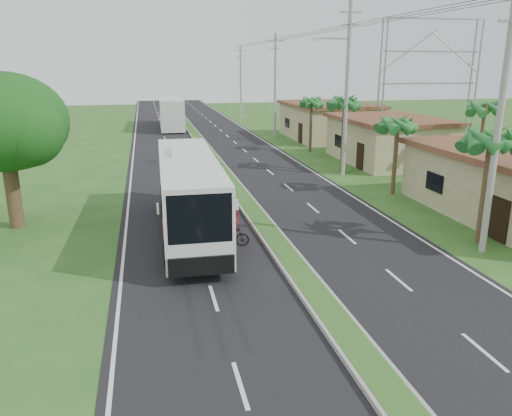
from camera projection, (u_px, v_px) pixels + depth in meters
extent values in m
plane|color=#26541E|center=(310.00, 289.00, 18.02)|extent=(180.00, 180.00, 0.00)
cube|color=black|center=(224.00, 174.00, 36.79)|extent=(14.00, 160.00, 0.02)
cube|color=gray|center=(224.00, 173.00, 36.76)|extent=(1.20, 160.00, 0.17)
cube|color=#26541E|center=(224.00, 172.00, 36.74)|extent=(0.95, 160.00, 0.02)
cube|color=silver|center=(131.00, 179.00, 35.41)|extent=(0.12, 160.00, 0.01)
cube|color=silver|center=(311.00, 170.00, 38.17)|extent=(0.12, 160.00, 0.01)
cube|color=tan|center=(388.00, 142.00, 41.09)|extent=(7.00, 10.00, 3.35)
cube|color=#4C351B|center=(390.00, 119.00, 40.58)|extent=(7.60, 10.60, 0.32)
cube|color=tan|center=(328.00, 122.00, 54.21)|extent=(8.00, 11.00, 3.50)
cube|color=#4C351B|center=(329.00, 104.00, 53.68)|extent=(8.60, 11.60, 0.32)
cylinder|color=#473321|center=(484.00, 190.00, 22.00)|extent=(0.26, 0.26, 5.00)
cylinder|color=#473321|center=(395.00, 158.00, 30.59)|extent=(0.26, 0.26, 4.60)
cylinder|color=#473321|center=(343.00, 136.00, 36.92)|extent=(0.26, 0.26, 5.40)
cylinder|color=#473321|center=(311.00, 126.00, 45.55)|extent=(0.26, 0.26, 4.80)
cylinder|color=#473321|center=(481.00, 142.00, 34.99)|extent=(0.26, 0.26, 5.20)
cylinder|color=#473321|center=(12.00, 188.00, 24.37)|extent=(0.70, 0.70, 4.00)
ellipsoid|color=#174312|center=(3.00, 122.00, 23.49)|extent=(6.00, 6.00, 4.68)
sphere|color=#174312|center=(27.00, 130.00, 22.88)|extent=(3.40, 3.40, 3.40)
cylinder|color=gray|center=(499.00, 124.00, 20.13)|extent=(0.28, 0.28, 11.00)
cylinder|color=gray|center=(347.00, 91.00, 35.00)|extent=(0.28, 0.28, 12.00)
cube|color=gray|center=(351.00, 12.00, 33.56)|extent=(1.60, 0.12, 0.12)
cube|color=gray|center=(350.00, 25.00, 33.78)|extent=(1.20, 0.10, 0.10)
cube|color=gray|center=(333.00, 38.00, 33.78)|extent=(2.40, 0.10, 0.10)
cylinder|color=gray|center=(275.00, 87.00, 53.91)|extent=(0.28, 0.28, 11.00)
cube|color=gray|center=(276.00, 41.00, 52.60)|extent=(1.60, 0.12, 0.12)
cube|color=gray|center=(276.00, 49.00, 52.83)|extent=(1.20, 0.10, 0.10)
cylinder|color=gray|center=(241.00, 83.00, 72.74)|extent=(0.28, 0.28, 10.50)
cube|color=gray|center=(241.00, 51.00, 71.51)|extent=(1.60, 0.12, 0.12)
cube|color=gray|center=(241.00, 56.00, 71.73)|extent=(1.20, 0.10, 0.10)
cylinder|color=gray|center=(384.00, 84.00, 47.55)|extent=(0.18, 0.18, 12.00)
cylinder|color=gray|center=(476.00, 83.00, 49.61)|extent=(0.18, 0.18, 12.00)
cylinder|color=gray|center=(379.00, 84.00, 48.49)|extent=(0.18, 0.18, 12.00)
cylinder|color=gray|center=(470.00, 83.00, 50.55)|extent=(0.18, 0.18, 12.00)
cube|color=gray|center=(428.00, 83.00, 49.05)|extent=(10.00, 0.14, 0.14)
cube|color=gray|center=(431.00, 52.00, 48.22)|extent=(10.00, 0.14, 0.14)
cube|color=gray|center=(434.00, 19.00, 47.39)|extent=(10.00, 0.14, 0.14)
cube|color=silver|center=(189.00, 191.00, 23.44)|extent=(2.82, 12.31, 3.22)
cube|color=black|center=(188.00, 174.00, 23.82)|extent=(2.82, 9.86, 1.29)
cube|color=black|center=(200.00, 219.00, 17.58)|extent=(2.30, 0.19, 1.80)
cube|color=red|center=(191.00, 212.00, 22.46)|extent=(2.72, 5.37, 0.56)
cube|color=#FF9C15|center=(189.00, 208.00, 23.98)|extent=(2.67, 3.12, 0.26)
cube|color=silver|center=(186.00, 150.00, 24.11)|extent=(1.48, 2.48, 0.29)
cylinder|color=black|center=(168.00, 253.00, 19.99)|extent=(0.35, 1.07, 1.06)
cylinder|color=black|center=(225.00, 249.00, 20.42)|extent=(0.35, 1.07, 1.06)
cylinder|color=black|center=(164.00, 205.00, 26.74)|extent=(0.35, 1.07, 1.06)
cylinder|color=black|center=(207.00, 203.00, 27.16)|extent=(0.35, 1.07, 1.06)
cube|color=silver|center=(171.00, 112.00, 63.21)|extent=(2.99, 12.92, 3.58)
cube|color=black|center=(170.00, 103.00, 63.44)|extent=(2.99, 9.56, 1.22)
cube|color=orange|center=(171.00, 119.00, 62.34)|extent=(2.94, 6.20, 0.39)
cylinder|color=black|center=(162.00, 129.00, 58.36)|extent=(0.35, 1.08, 1.08)
cylinder|color=black|center=(184.00, 128.00, 58.83)|extent=(0.35, 1.08, 1.08)
cylinder|color=black|center=(161.00, 120.00, 67.85)|extent=(0.35, 1.08, 1.08)
cylinder|color=black|center=(179.00, 119.00, 68.32)|extent=(0.35, 1.08, 1.08)
imported|color=black|center=(232.00, 236.00, 22.14)|extent=(1.62, 0.82, 0.94)
imported|color=maroon|center=(231.00, 215.00, 21.87)|extent=(0.75, 0.59, 1.80)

